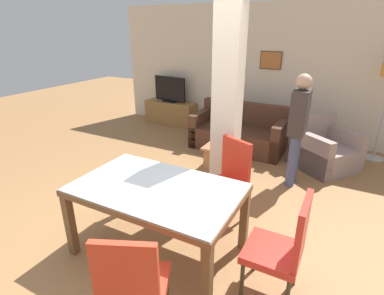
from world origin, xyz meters
TOP-DOWN VIEW (x-y plane):
  - ground_plane at (0.00, 0.00)m, footprint 18.00×18.00m
  - back_wall at (-0.00, 4.23)m, footprint 7.20×0.09m
  - divider_pillar at (0.18, 1.35)m, footprint 0.32×0.29m
  - dining_table at (0.00, 0.00)m, footprint 1.64×1.02m
  - dining_chair_near_right at (0.40, -0.91)m, footprint 0.61×0.61m
  - dining_chair_head_right at (1.25, 0.00)m, footprint 0.46×0.46m
  - dining_chair_far_right at (0.40, 0.91)m, footprint 0.61×0.61m
  - sofa at (-0.26, 3.21)m, footprint 1.75×0.88m
  - armchair at (1.29, 3.03)m, footprint 1.20×1.21m
  - coffee_table at (-0.19, 2.18)m, footprint 0.57×0.55m
  - bottle at (-0.17, 2.22)m, footprint 0.08×0.08m
  - tv_stand at (-2.31, 3.95)m, footprint 1.26×0.40m
  - tv_screen at (-2.31, 3.95)m, footprint 0.87×0.24m
  - standing_person at (0.94, 2.18)m, footprint 0.22×0.38m

SIDE VIEW (x-z plane):
  - ground_plane at x=0.00m, z-range 0.00..0.00m
  - coffee_table at x=-0.19m, z-range 0.01..0.41m
  - tv_stand at x=-2.31m, z-range 0.00..0.55m
  - sofa at x=-0.26m, z-range -0.13..0.71m
  - armchair at x=1.29m, z-range -0.13..0.71m
  - bottle at x=-0.17m, z-range 0.37..0.67m
  - dining_chair_near_right at x=0.40m, z-range 0.04..1.05m
  - dining_chair_head_right at x=1.25m, z-range 0.04..1.05m
  - dining_chair_far_right at x=0.40m, z-range 0.04..1.05m
  - dining_table at x=0.00m, z-range 0.23..1.01m
  - tv_screen at x=-2.31m, z-range 0.54..1.14m
  - standing_person at x=0.94m, z-range 0.13..1.78m
  - divider_pillar at x=0.18m, z-range 0.00..2.70m
  - back_wall at x=0.00m, z-range 0.00..2.70m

